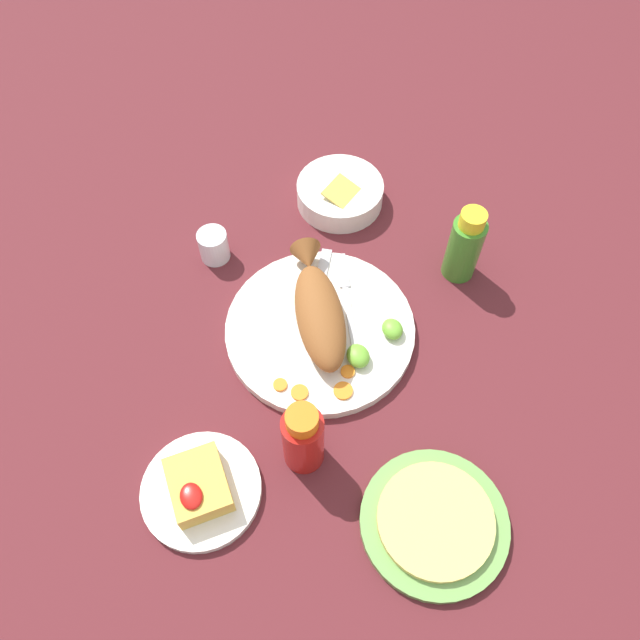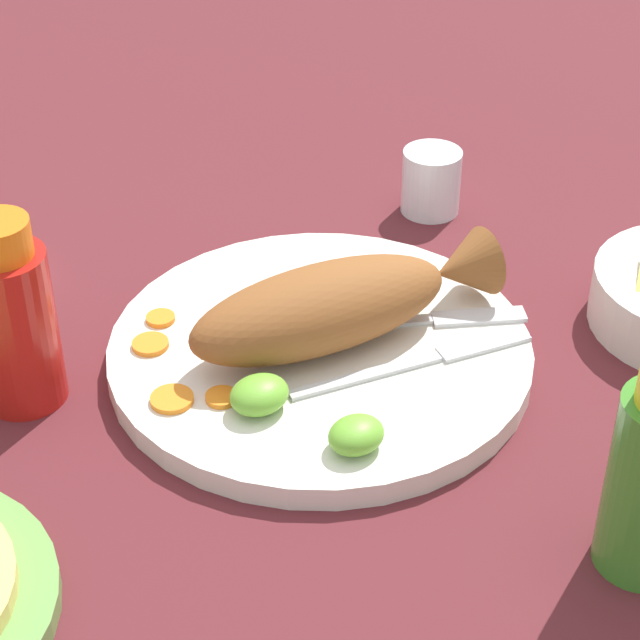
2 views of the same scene
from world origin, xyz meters
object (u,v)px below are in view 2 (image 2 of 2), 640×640
object	(u,v)px
salt_cup	(431,185)
main_plate	(320,352)
fork_far	(429,359)
fried_fish	(338,304)
hot_sauce_bottle_red	(13,319)
fork_near	(420,321)

from	to	relation	value
salt_cup	main_plate	bearing A→B (deg)	28.72
salt_cup	fork_far	bearing A→B (deg)	47.58
fork_far	fried_fish	bearing A→B (deg)	133.18
fried_fish	salt_cup	distance (m)	0.23
fried_fish	fork_far	size ratio (longest dim) A/B	1.36
main_plate	hot_sauce_bottle_red	distance (m)	0.22
fried_fish	salt_cup	bearing A→B (deg)	-138.50
main_plate	hot_sauce_bottle_red	world-z (taller)	hot_sauce_bottle_red
fork_far	salt_cup	xyz separation A→B (m)	(-0.17, -0.18, 0.01)
hot_sauce_bottle_red	main_plate	bearing A→B (deg)	152.91
fork_far	salt_cup	size ratio (longest dim) A/B	3.16
hot_sauce_bottle_red	fork_far	bearing A→B (deg)	145.78
main_plate	fork_far	xyz separation A→B (m)	(-0.05, 0.06, 0.01)
fork_near	hot_sauce_bottle_red	xyz separation A→B (m)	(0.26, -0.12, 0.05)
fried_fish	fork_near	world-z (taller)	fried_fish
fork_near	hot_sauce_bottle_red	distance (m)	0.29
fork_far	hot_sauce_bottle_red	world-z (taller)	hot_sauce_bottle_red
fork_near	salt_cup	distance (m)	0.20
fried_fish	hot_sauce_bottle_red	world-z (taller)	hot_sauce_bottle_red
hot_sauce_bottle_red	salt_cup	size ratio (longest dim) A/B	2.47
fork_near	hot_sauce_bottle_red	world-z (taller)	hot_sauce_bottle_red
fork_far	hot_sauce_bottle_red	size ratio (longest dim) A/B	1.28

